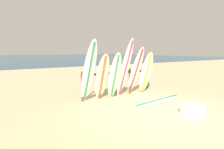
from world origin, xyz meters
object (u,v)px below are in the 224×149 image
(surfboard_leaning_far_left, at_px, (89,72))
(cooler_box, at_px, (192,110))
(surfboard_leaning_center_left, at_px, (115,76))
(surfboard_leaning_center, at_px, (125,68))
(surfboard_rack, at_px, (116,80))
(surfboard_leaning_left, at_px, (102,77))
(surfboard_leaning_center_right, at_px, (135,71))
(surfboard_lying_on_sand, at_px, (158,101))
(surfboard_leaning_right, at_px, (146,73))
(beachgoer_standing, at_px, (147,71))

(surfboard_leaning_far_left, bearing_deg, cooler_box, -52.20)
(surfboard_leaning_center_left, distance_m, surfboard_leaning_center, 0.63)
(surfboard_rack, distance_m, surfboard_leaning_left, 0.89)
(surfboard_leaning_center_right, bearing_deg, cooler_box, -92.53)
(surfboard_lying_on_sand, bearing_deg, surfboard_leaning_left, 142.87)
(surfboard_rack, relative_size, surfboard_leaning_right, 1.66)
(surfboard_leaning_right, height_order, beachgoer_standing, surfboard_leaning_right)
(surfboard_leaning_left, height_order, surfboard_leaning_center_left, surfboard_leaning_center_left)
(surfboard_rack, bearing_deg, surfboard_leaning_center_left, -127.49)
(surfboard_leaning_left, relative_size, surfboard_leaning_right, 0.97)
(surfboard_leaning_center, bearing_deg, surfboard_lying_on_sand, -58.98)
(surfboard_leaning_left, bearing_deg, surfboard_lying_on_sand, -37.13)
(surfboard_leaning_center_right, relative_size, beachgoer_standing, 1.28)
(surfboard_leaning_center_left, bearing_deg, surfboard_leaning_right, 2.51)
(surfboard_leaning_center, bearing_deg, cooler_box, -80.40)
(cooler_box, bearing_deg, surfboard_leaning_center_left, 130.25)
(beachgoer_standing, bearing_deg, surfboard_lying_on_sand, -122.99)
(surfboard_leaning_right, xyz_separation_m, surfboard_lying_on_sand, (-0.51, -1.30, -0.95))
(surfboard_leaning_right, relative_size, cooler_box, 3.30)
(beachgoer_standing, xyz_separation_m, cooler_box, (-1.68, -3.86, -0.77))
(surfboard_leaning_right, distance_m, beachgoer_standing, 1.28)
(surfboard_leaning_center, xyz_separation_m, beachgoer_standing, (2.17, 0.94, -0.33))
(surfboard_leaning_left, distance_m, beachgoer_standing, 3.34)
(surfboard_leaning_center_right, relative_size, cooler_box, 3.68)
(surfboard_leaning_far_left, distance_m, surfboard_leaning_center_left, 1.19)
(surfboard_leaning_center_left, distance_m, cooler_box, 3.17)
(surfboard_leaning_center, distance_m, cooler_box, 3.15)
(surfboard_leaning_center, height_order, surfboard_leaning_center_right, surfboard_leaning_center)
(surfboard_rack, height_order, surfboard_leaning_center, surfboard_leaning_center)
(surfboard_leaning_center_left, height_order, surfboard_leaning_center, surfboard_leaning_center)
(surfboard_rack, xyz_separation_m, surfboard_leaning_center_left, (-0.32, -0.42, 0.25))
(beachgoer_standing, bearing_deg, surfboard_rack, -166.96)
(surfboard_leaning_right, relative_size, surfboard_lying_on_sand, 0.71)
(surfboard_leaning_far_left, distance_m, surfboard_leaning_left, 0.74)
(surfboard_leaning_center_left, distance_m, surfboard_lying_on_sand, 2.02)
(surfboard_leaning_far_left, xyz_separation_m, surfboard_leaning_left, (0.66, 0.18, -0.26))
(surfboard_leaning_center, relative_size, surfboard_lying_on_sand, 0.91)
(surfboard_leaning_center, xyz_separation_m, surfboard_leaning_right, (1.26, 0.05, -0.29))
(surfboard_leaning_right, xyz_separation_m, beachgoer_standing, (0.91, 0.90, -0.04))
(surfboard_leaning_left, bearing_deg, surfboard_leaning_center, -6.77)
(surfboard_leaning_left, relative_size, surfboard_lying_on_sand, 0.69)
(surfboard_rack, relative_size, surfboard_leaning_far_left, 1.34)
(surfboard_leaning_center, bearing_deg, surfboard_leaning_center_right, 5.45)
(surfboard_leaning_center_left, relative_size, beachgoer_standing, 1.14)
(surfboard_leaning_right, xyz_separation_m, cooler_box, (-0.77, -2.96, -0.81))
(surfboard_leaning_center, relative_size, beachgoer_standing, 1.48)
(surfboard_leaning_left, xyz_separation_m, surfboard_leaning_center_right, (1.69, -0.07, 0.14))
(surfboard_leaning_far_left, height_order, surfboard_leaning_center_left, surfboard_leaning_far_left)
(surfboard_leaning_center_left, height_order, surfboard_leaning_center_right, surfboard_leaning_center_right)
(beachgoer_standing, bearing_deg, surfboard_leaning_center, -156.51)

